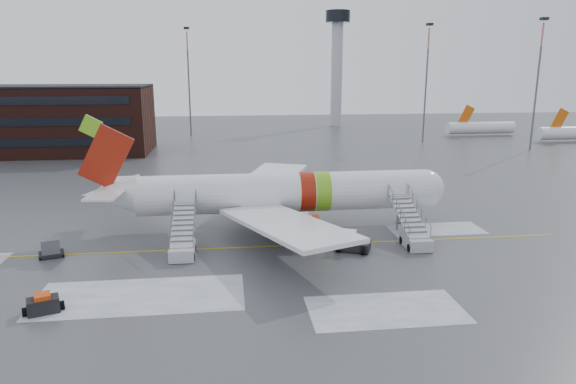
{
  "coord_description": "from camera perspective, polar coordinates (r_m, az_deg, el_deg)",
  "views": [
    {
      "loc": [
        0.09,
        -43.36,
        15.09
      ],
      "look_at": [
        5.65,
        2.54,
        4.0
      ],
      "focal_mm": 32.0,
      "sensor_mm": 36.0,
      "label": 1
    }
  ],
  "objects": [
    {
      "name": "airstair_fwd",
      "position": [
        46.55,
        13.72,
        -4.45
      ],
      "size": [
        2.05,
        7.7,
        3.48
      ],
      "color": "#A6A7AD",
      "rests_on": "ground"
    },
    {
      "name": "uld_container",
      "position": [
        46.8,
        -24.86,
        -5.68
      ],
      "size": [
        2.25,
        1.92,
        1.56
      ],
      "color": "black",
      "rests_on": "ground"
    },
    {
      "name": "airliner",
      "position": [
        49.51,
        -1.37,
        -0.15
      ],
      "size": [
        35.03,
        32.97,
        11.18
      ],
      "color": "white",
      "rests_on": "ground"
    },
    {
      "name": "airstair_aft",
      "position": [
        43.84,
        -11.6,
        -5.46
      ],
      "size": [
        2.05,
        7.7,
        3.48
      ],
      "color": "#B1B3B8",
      "rests_on": "ground"
    },
    {
      "name": "light_mast_far_n",
      "position": [
        121.64,
        -10.99,
        12.66
      ],
      "size": [
        1.2,
        1.2,
        24.25
      ],
      "color": "#595B60",
      "rests_on": "ground"
    },
    {
      "name": "baggage_tractor",
      "position": [
        36.74,
        -25.55,
        -11.24
      ],
      "size": [
        2.6,
        1.73,
        1.28
      ],
      "color": "black",
      "rests_on": "ground"
    },
    {
      "name": "light_mast_far_ne",
      "position": [
        113.4,
        15.14,
        12.4
      ],
      "size": [
        1.2,
        1.2,
        24.25
      ],
      "color": "#595B60",
      "rests_on": "ground"
    },
    {
      "name": "ground",
      "position": [
        45.91,
        -6.67,
        -5.8
      ],
      "size": [
        260.0,
        260.0,
        0.0
      ],
      "primitive_type": "plane",
      "color": "#494C4F",
      "rests_on": "ground"
    },
    {
      "name": "light_mast_far_e",
      "position": [
        108.17,
        26.02,
        11.5
      ],
      "size": [
        1.2,
        1.2,
        24.25
      ],
      "color": "#595B60",
      "rests_on": "ground"
    },
    {
      "name": "pushback_tug",
      "position": [
        44.23,
        6.95,
        -5.54
      ],
      "size": [
        3.34,
        3.02,
        1.68
      ],
      "color": "black",
      "rests_on": "ground"
    },
    {
      "name": "control_tower",
      "position": [
        141.6,
        5.47,
        14.91
      ],
      "size": [
        6.4,
        6.4,
        30.0
      ],
      "color": "#B2B5BA",
      "rests_on": "ground"
    },
    {
      "name": "distant_aircraft",
      "position": [
        125.1,
        23.19,
        5.48
      ],
      "size": [
        35.0,
        18.0,
        8.0
      ],
      "primitive_type": null,
      "color": "#D8590C",
      "rests_on": "ground"
    }
  ]
}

